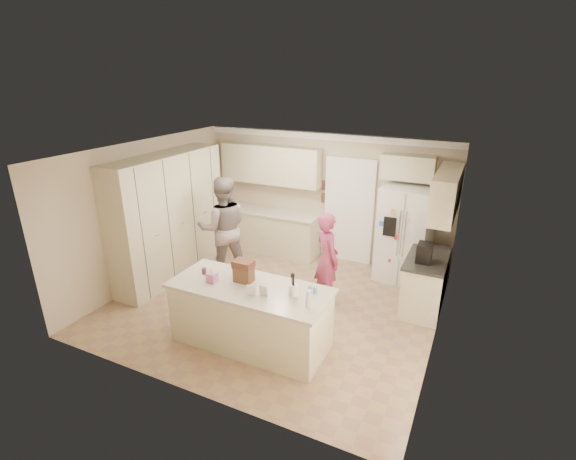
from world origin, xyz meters
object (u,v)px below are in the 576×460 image
at_px(island_base, 251,316).
at_px(teen_girl, 327,259).
at_px(teen_boy, 223,228).
at_px(dollhouse_body, 244,274).
at_px(utensil_crock, 293,290).
at_px(coffee_maker, 424,253).
at_px(tissue_box, 212,277).
at_px(refrigerator, 405,235).

relative_size(island_base, teen_girl, 1.38).
relative_size(island_base, teen_boy, 1.12).
bearing_deg(teen_girl, dollhouse_body, 107.85).
height_order(island_base, utensil_crock, utensil_crock).
relative_size(coffee_maker, tissue_box, 2.14).
relative_size(coffee_maker, teen_boy, 0.15).
distance_m(refrigerator, teen_boy, 3.37).
height_order(utensil_crock, teen_girl, teen_girl).
distance_m(coffee_maker, utensil_crock, 2.32).
distance_m(refrigerator, tissue_box, 3.73).
height_order(dollhouse_body, teen_girl, teen_girl).
relative_size(tissue_box, teen_boy, 0.07).
xyz_separation_m(refrigerator, island_base, (-1.56, -2.97, -0.46)).
bearing_deg(teen_girl, tissue_box, 100.00).
distance_m(refrigerator, utensil_crock, 3.06).
height_order(utensil_crock, teen_boy, teen_boy).
distance_m(dollhouse_body, teen_boy, 2.09).
xyz_separation_m(island_base, teen_girl, (0.56, 1.58, 0.36)).
height_order(tissue_box, teen_girl, teen_girl).
bearing_deg(coffee_maker, island_base, -137.17).
bearing_deg(coffee_maker, dollhouse_body, -140.71).
xyz_separation_m(coffee_maker, island_base, (-2.05, -1.90, -0.63)).
bearing_deg(teen_boy, utensil_crock, 106.31).
bearing_deg(coffee_maker, refrigerator, 114.55).
bearing_deg(refrigerator, dollhouse_body, -113.13).
xyz_separation_m(coffee_maker, dollhouse_body, (-2.20, -1.80, -0.03)).
height_order(island_base, teen_girl, teen_girl).
relative_size(teen_boy, teen_girl, 1.23).
height_order(refrigerator, teen_girl, refrigerator).
bearing_deg(tissue_box, coffee_maker, 37.57).
height_order(refrigerator, dollhouse_body, refrigerator).
bearing_deg(teen_boy, tissue_box, 81.99).
xyz_separation_m(refrigerator, teen_boy, (-3.10, -1.31, 0.08)).
bearing_deg(dollhouse_body, island_base, -33.69).
height_order(coffee_maker, utensil_crock, coffee_maker).
distance_m(coffee_maker, teen_boy, 3.60).
distance_m(island_base, utensil_crock, 0.86).
bearing_deg(utensil_crock, island_base, -175.60).
bearing_deg(dollhouse_body, refrigerator, 59.25).
bearing_deg(refrigerator, teen_boy, -149.40).
distance_m(tissue_box, teen_boy, 2.02).
distance_m(dollhouse_body, teen_girl, 1.66).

